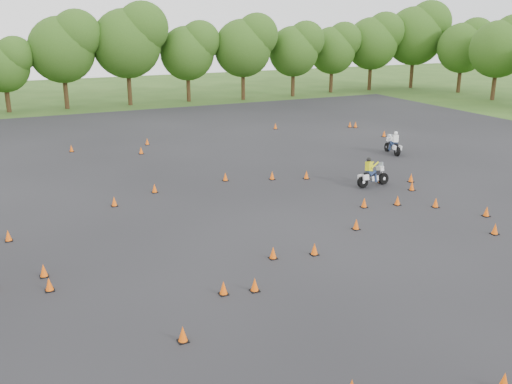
# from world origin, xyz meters

# --- Properties ---
(ground) EXTENTS (140.00, 140.00, 0.00)m
(ground) POSITION_xyz_m (0.00, 0.00, 0.00)
(ground) COLOR #2D5119
(ground) RESTS_ON ground
(asphalt_pad) EXTENTS (62.00, 62.00, 0.00)m
(asphalt_pad) POSITION_xyz_m (0.00, 6.00, 0.01)
(asphalt_pad) COLOR black
(asphalt_pad) RESTS_ON ground
(treeline) EXTENTS (86.90, 32.14, 11.14)m
(treeline) POSITION_xyz_m (3.59, 35.18, 4.60)
(treeline) COLOR #2B4E16
(treeline) RESTS_ON ground
(traffic_cones) EXTENTS (36.44, 32.89, 0.45)m
(traffic_cones) POSITION_xyz_m (-0.14, 5.53, 0.23)
(traffic_cones) COLOR #FC5D0A
(traffic_cones) RESTS_ON asphalt_pad
(rider_yellow) EXTENTS (2.07, 0.77, 1.56)m
(rider_yellow) POSITION_xyz_m (7.81, 5.82, 0.79)
(rider_yellow) COLOR #CACB12
(rider_yellow) RESTS_ON ground
(rider_white) EXTENTS (0.96, 2.05, 1.52)m
(rider_white) POSITION_xyz_m (13.45, 11.54, 0.77)
(rider_white) COLOR white
(rider_white) RESTS_ON ground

